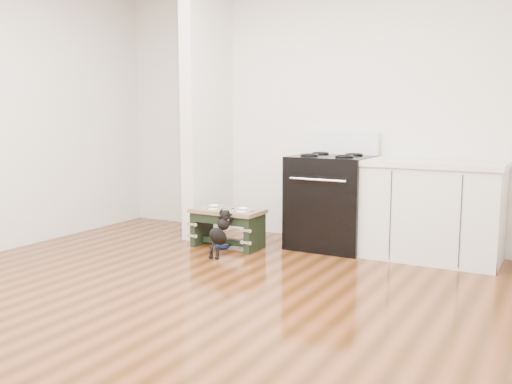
# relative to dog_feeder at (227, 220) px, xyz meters

# --- Properties ---
(ground) EXTENTS (5.00, 5.00, 0.00)m
(ground) POSITION_rel_dog_feeder_xyz_m (0.65, -1.65, -0.28)
(ground) COLOR #3F210B
(ground) RESTS_ON ground
(room_shell) EXTENTS (5.00, 5.00, 5.00)m
(room_shell) POSITION_rel_dog_feeder_xyz_m (0.65, -1.65, 1.34)
(room_shell) COLOR silver
(room_shell) RESTS_ON ground
(partition_wall) EXTENTS (0.15, 0.80, 2.70)m
(partition_wall) POSITION_rel_dog_feeder_xyz_m (-0.53, 0.45, 1.07)
(partition_wall) COLOR silver
(partition_wall) RESTS_ON ground
(oven_range) EXTENTS (0.76, 0.69, 1.14)m
(oven_range) POSITION_rel_dog_feeder_xyz_m (0.90, 0.51, 0.20)
(oven_range) COLOR black
(oven_range) RESTS_ON ground
(cabinet_run) EXTENTS (1.24, 0.64, 0.91)m
(cabinet_run) POSITION_rel_dog_feeder_xyz_m (1.88, 0.53, 0.17)
(cabinet_run) COLOR silver
(cabinet_run) RESTS_ON ground
(dog_feeder) EXTENTS (0.71, 0.38, 0.41)m
(dog_feeder) POSITION_rel_dog_feeder_xyz_m (0.00, 0.00, 0.00)
(dog_feeder) COLOR black
(dog_feeder) RESTS_ON ground
(puppy) EXTENTS (0.12, 0.37, 0.43)m
(puppy) POSITION_rel_dog_feeder_xyz_m (0.13, -0.33, -0.04)
(puppy) COLOR black
(puppy) RESTS_ON ground
(floor_bowl) EXTENTS (0.21, 0.21, 0.05)m
(floor_bowl) POSITION_rel_dog_feeder_xyz_m (-0.02, -0.07, -0.25)
(floor_bowl) COLOR navy
(floor_bowl) RESTS_ON ground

